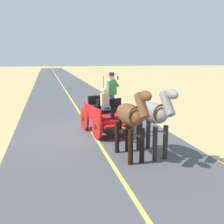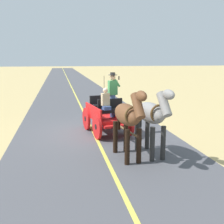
{
  "view_description": "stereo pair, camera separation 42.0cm",
  "coord_description": "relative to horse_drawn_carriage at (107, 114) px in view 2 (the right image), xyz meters",
  "views": [
    {
      "loc": [
        1.76,
        11.15,
        3.03
      ],
      "look_at": [
        -0.54,
        1.54,
        1.1
      ],
      "focal_mm": 43.97,
      "sensor_mm": 36.0,
      "label": 1
    },
    {
      "loc": [
        1.35,
        11.24,
        3.03
      ],
      "look_at": [
        -0.54,
        1.54,
        1.1
      ],
      "focal_mm": 43.97,
      "sensor_mm": 36.0,
      "label": 2
    }
  ],
  "objects": [
    {
      "name": "horse_off_side",
      "position": [
        -0.1,
        3.06,
        0.51
      ],
      "size": [
        0.73,
        2.14,
        2.21
      ],
      "color": "brown",
      "rests_on": "ground"
    },
    {
      "name": "horse_drawn_carriage",
      "position": [
        0.0,
        0.0,
        0.0
      ],
      "size": [
        1.79,
        4.51,
        2.5
      ],
      "color": "red",
      "rests_on": "ground"
    },
    {
      "name": "road_surface",
      "position": [
        0.55,
        -0.42,
        -0.81
      ],
      "size": [
        6.34,
        160.0,
        0.01
      ],
      "primitive_type": "cube",
      "color": "#4C4C51",
      "rests_on": "ground"
    },
    {
      "name": "road_centre_stripe",
      "position": [
        0.55,
        -0.42,
        -0.81
      ],
      "size": [
        0.12,
        160.0,
        0.0
      ],
      "primitive_type": "cube",
      "color": "#DBCC4C",
      "rests_on": "road_surface"
    },
    {
      "name": "ground_plane",
      "position": [
        0.55,
        -0.42,
        -0.82
      ],
      "size": [
        200.0,
        200.0,
        0.0
      ],
      "primitive_type": "plane",
      "color": "tan"
    },
    {
      "name": "horse_near_side",
      "position": [
        -0.89,
        2.92,
        0.51
      ],
      "size": [
        0.76,
        2.15,
        2.21
      ],
      "color": "gray",
      "rests_on": "ground"
    }
  ]
}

